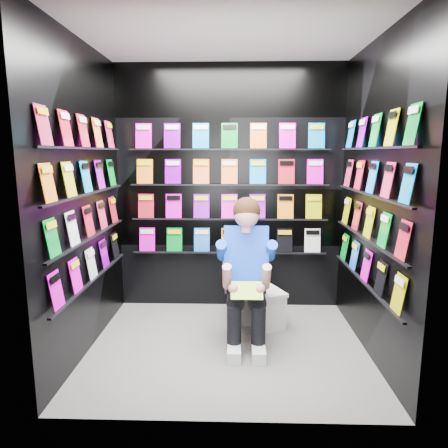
{
  "coord_description": "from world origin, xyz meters",
  "views": [
    {
      "loc": [
        0.07,
        -3.27,
        1.68
      ],
      "look_at": [
        -0.03,
        0.15,
        1.07
      ],
      "focal_mm": 32.0,
      "sensor_mm": 36.0,
      "label": 1
    }
  ],
  "objects": [
    {
      "name": "floor",
      "position": [
        0.0,
        0.0,
        0.0
      ],
      "size": [
        2.4,
        2.4,
        0.0
      ],
      "primitive_type": "plane",
      "color": "slate",
      "rests_on": "ground"
    },
    {
      "name": "ceiling",
      "position": [
        0.0,
        0.0,
        2.6
      ],
      "size": [
        2.4,
        2.4,
        0.0
      ],
      "primitive_type": "plane",
      "color": "white",
      "rests_on": "floor"
    },
    {
      "name": "wall_back",
      "position": [
        0.0,
        1.0,
        1.3
      ],
      "size": [
        2.4,
        0.04,
        2.6
      ],
      "primitive_type": "cube",
      "color": "black",
      "rests_on": "floor"
    },
    {
      "name": "wall_front",
      "position": [
        0.0,
        -1.0,
        1.3
      ],
      "size": [
        2.4,
        0.04,
        2.6
      ],
      "primitive_type": "cube",
      "color": "black",
      "rests_on": "floor"
    },
    {
      "name": "wall_left",
      "position": [
        -1.2,
        0.0,
        1.3
      ],
      "size": [
        0.04,
        2.0,
        2.6
      ],
      "primitive_type": "cube",
      "color": "black",
      "rests_on": "floor"
    },
    {
      "name": "wall_right",
      "position": [
        1.2,
        0.0,
        1.3
      ],
      "size": [
        0.04,
        2.0,
        2.6
      ],
      "primitive_type": "cube",
      "color": "black",
      "rests_on": "floor"
    },
    {
      "name": "comics_back",
      "position": [
        0.0,
        0.97,
        1.31
      ],
      "size": [
        2.1,
        0.06,
        1.37
      ],
      "primitive_type": null,
      "color": "#C62650",
      "rests_on": "wall_back"
    },
    {
      "name": "comics_left",
      "position": [
        -1.17,
        0.0,
        1.31
      ],
      "size": [
        0.06,
        1.7,
        1.37
      ],
      "primitive_type": null,
      "color": "#C62650",
      "rests_on": "wall_left"
    },
    {
      "name": "comics_right",
      "position": [
        1.17,
        0.0,
        1.31
      ],
      "size": [
        0.06,
        1.7,
        1.37
      ],
      "primitive_type": null,
      "color": "#C62650",
      "rests_on": "wall_right"
    },
    {
      "name": "toilet",
      "position": [
        0.16,
        0.56,
        0.37
      ],
      "size": [
        0.42,
        0.75,
        0.73
      ],
      "primitive_type": "imported",
      "rotation": [
        0.0,
        0.0,
        3.14
      ],
      "color": "white",
      "rests_on": "floor"
    },
    {
      "name": "longbox",
      "position": [
        0.36,
        0.49,
        0.17
      ],
      "size": [
        0.41,
        0.51,
        0.33
      ],
      "primitive_type": "cube",
      "rotation": [
        0.0,
        0.0,
        0.42
      ],
      "color": "white",
      "rests_on": "floor"
    },
    {
      "name": "longbox_lid",
      "position": [
        0.36,
        0.49,
        0.35
      ],
      "size": [
        0.44,
        0.54,
        0.03
      ],
      "primitive_type": "cube",
      "rotation": [
        0.0,
        0.0,
        0.42
      ],
      "color": "white",
      "rests_on": "longbox"
    },
    {
      "name": "reader",
      "position": [
        0.16,
        0.18,
        0.78
      ],
      "size": [
        0.53,
        0.77,
        1.42
      ],
      "primitive_type": null,
      "rotation": [
        0.0,
        0.0,
        -0.0
      ],
      "color": "#0330C2",
      "rests_on": "toilet"
    },
    {
      "name": "held_comic",
      "position": [
        0.16,
        -0.17,
        0.58
      ],
      "size": [
        0.26,
        0.15,
        0.11
      ],
      "primitive_type": "cube",
      "rotation": [
        -0.96,
        0.0,
        -0.0
      ],
      "color": "#1BA718",
      "rests_on": "reader"
    }
  ]
}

